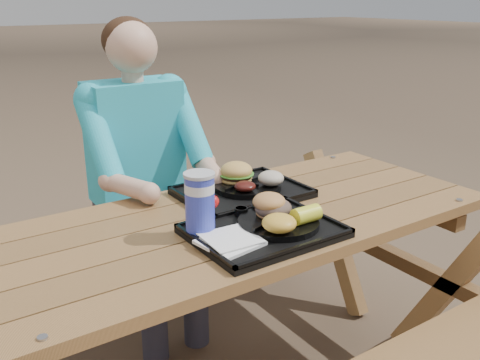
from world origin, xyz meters
TOP-DOWN VIEW (x-y plane):
  - picnic_table at (0.00, 0.00)m, footprint 1.80×1.49m
  - tray_near at (-0.03, -0.17)m, footprint 0.45×0.35m
  - tray_far at (0.12, 0.16)m, footprint 0.45×0.35m
  - plate_near at (0.03, -0.18)m, footprint 0.26×0.26m
  - plate_far at (0.15, 0.17)m, footprint 0.26×0.26m
  - napkin_stack at (-0.17, -0.20)m, footprint 0.18×0.18m
  - soda_cup at (-0.20, -0.08)m, footprint 0.09×0.09m
  - condiment_bbq at (-0.02, -0.04)m, footprint 0.05×0.05m
  - condiment_mustard at (0.04, -0.05)m, footprint 0.04×0.04m
  - sandwich at (0.04, -0.13)m, footprint 0.11×0.11m
  - mac_cheese at (-0.02, -0.24)m, footprint 0.11×0.11m
  - corn_cob at (0.09, -0.24)m, footprint 0.09×0.09m
  - cutlery_far at (-0.06, 0.16)m, footprint 0.05×0.17m
  - burger at (0.13, 0.22)m, footprint 0.13×0.13m
  - baked_beans at (0.09, 0.11)m, footprint 0.08×0.08m
  - potato_salad at (0.21, 0.10)m, footprint 0.10×0.10m
  - diner at (-0.07, 0.69)m, footprint 0.48×0.84m

SIDE VIEW (x-z plane):
  - picnic_table at x=0.00m, z-range 0.00..0.75m
  - diner at x=-0.07m, z-range 0.00..1.28m
  - tray_near at x=-0.03m, z-range 0.75..0.77m
  - tray_far at x=0.12m, z-range 0.75..0.77m
  - cutlery_far at x=-0.06m, z-range 0.77..0.78m
  - napkin_stack at x=-0.17m, z-range 0.77..0.79m
  - plate_near at x=0.03m, z-range 0.77..0.79m
  - plate_far at x=0.15m, z-range 0.77..0.79m
  - condiment_mustard at x=0.04m, z-range 0.77..0.80m
  - condiment_bbq at x=-0.02m, z-range 0.77..0.80m
  - baked_beans at x=0.09m, z-range 0.79..0.83m
  - mac_cheese at x=-0.02m, z-range 0.79..0.84m
  - corn_cob at x=0.09m, z-range 0.79..0.84m
  - potato_salad at x=0.21m, z-range 0.79..0.84m
  - burger at x=0.13m, z-range 0.79..0.90m
  - sandwich at x=0.04m, z-range 0.79..0.91m
  - soda_cup at x=-0.20m, z-range 0.77..0.95m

